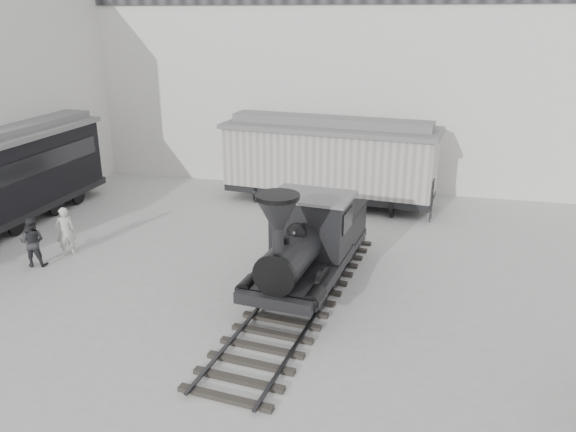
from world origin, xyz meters
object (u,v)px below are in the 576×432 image
(visitor_b, at_px, (32,242))
(visitor_a, at_px, (65,231))
(locomotive, at_px, (307,248))
(boxcar, at_px, (329,159))

(visitor_b, bearing_deg, visitor_a, -132.76)
(locomotive, xyz_separation_m, visitor_b, (-8.78, -0.44, -0.48))
(locomotive, relative_size, visitor_b, 6.22)
(locomotive, height_order, visitor_b, locomotive)
(visitor_a, bearing_deg, locomotive, 135.65)
(visitor_b, bearing_deg, boxcar, -148.58)
(locomotive, relative_size, boxcar, 1.09)
(boxcar, distance_m, visitor_a, 10.73)
(locomotive, height_order, visitor_a, locomotive)
(visitor_a, distance_m, visitor_b, 1.12)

